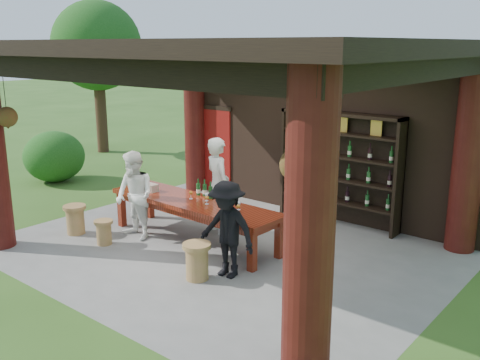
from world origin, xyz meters
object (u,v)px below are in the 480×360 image
Objects in this scene: tasting_table at (194,207)px; host at (218,185)px; stool_near_left at (104,232)px; stool_far_left at (75,219)px; napkin_basket at (151,188)px; guest_man at (227,229)px; wine_shelf at (339,169)px; stool_near_right at (197,260)px; guest_woman at (135,196)px.

tasting_table is 0.69m from host.
host is at bearing 57.72° from stool_near_left.
stool_near_left is 0.81× the size of stool_far_left.
stool_far_left is (-1.97, -1.14, -0.34)m from tasting_table.
tasting_table is at bearing 3.22° from napkin_basket.
tasting_table is at bearing 148.54° from guest_man.
tasting_table is (-1.50, -2.51, -0.47)m from wine_shelf.
stool_far_left reaches higher than stool_near_left.
stool_near_right reaches higher than stool_far_left.
stool_near_right is 0.38× the size of guest_man.
wine_shelf is 1.67× the size of guest_man.
guest_man reaches higher than stool_near_left.
guest_woman is 2.37m from guest_man.
stool_near_left is at bearing 80.08° from host.
guest_woman is (-2.41, -3.08, -0.30)m from wine_shelf.
stool_near_right is 2.22m from guest_woman.
guest_man is at bearing 8.25° from stool_near_left.
stool_near_right is 0.65m from guest_man.
stool_far_left is at bearing 64.22° from host.
guest_woman reaches higher than guest_man.
tasting_table is 2.21× the size of guest_woman.
napkin_basket is (-1.08, -0.70, -0.08)m from host.
stool_far_left is at bearing -129.96° from napkin_basket.
guest_man is (3.41, 0.37, 0.46)m from stool_far_left.
stool_near_left is 1.23m from napkin_basket.
stool_near_left is at bearing -175.05° from guest_man.
wine_shelf is 2.96m from tasting_table.
wine_shelf is 3.76m from stool_near_right.
stool_far_left is at bearing -149.87° from tasting_table.
stool_far_left is (-0.86, 0.00, 0.06)m from stool_near_left.
wine_shelf reaches higher than napkin_basket.
wine_shelf is at bearing 58.83° from guest_woman.
guest_man reaches higher than stool_near_right.
host is at bearing 88.27° from tasting_table.
stool_near_left is 2.63m from guest_man.
napkin_basket reaches higher than stool_near_left.
stool_near_right is (1.18, -1.15, -0.33)m from tasting_table.
stool_near_right is (2.28, -0.01, 0.07)m from stool_near_left.
tasting_table is at bearing 135.53° from stool_near_right.
stool_near_left is 0.78× the size of stool_near_right.
host is (-1.16, 1.79, 0.60)m from stool_near_right.
guest_woman is 0.54m from napkin_basket.
host reaches higher than stool_near_right.
napkin_basket is (0.05, 1.08, 0.59)m from stool_near_left.
host reaches higher than stool_far_left.
wine_shelf is 2.39m from host.
wine_shelf is 3.92m from guest_woman.
stool_far_left is (-3.14, 0.01, -0.01)m from stool_near_right.
stool_near_left is 0.86m from stool_far_left.
napkin_basket reaches higher than stool_near_right.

